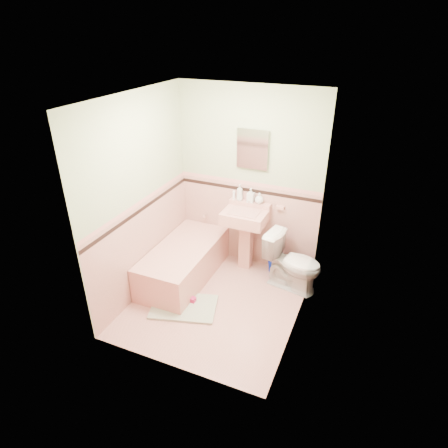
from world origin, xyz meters
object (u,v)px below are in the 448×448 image
at_px(medicine_cabinet, 253,149).
at_px(soap_bottle_left, 240,192).
at_px(shoe, 190,299).
at_px(soap_bottle_mid, 251,195).
at_px(sink, 245,241).
at_px(soap_bottle_right, 259,198).
at_px(bucket, 276,264).
at_px(toilet, 293,263).
at_px(bathtub, 184,263).

height_order(medicine_cabinet, soap_bottle_left, medicine_cabinet).
bearing_deg(shoe, soap_bottle_mid, 73.33).
distance_m(sink, shoe, 1.13).
bearing_deg(soap_bottle_mid, soap_bottle_left, 180.00).
height_order(soap_bottle_right, bucket, soap_bottle_right).
distance_m(sink, toilet, 0.76).
bearing_deg(soap_bottle_mid, medicine_cabinet, 103.68).
xyz_separation_m(soap_bottle_left, soap_bottle_mid, (0.16, 0.00, -0.01)).
relative_size(medicine_cabinet, shoe, 3.03).
relative_size(medicine_cabinet, bucket, 1.88).
distance_m(bathtub, toilet, 1.47).
xyz_separation_m(bathtub, sink, (0.68, 0.53, 0.23)).
relative_size(soap_bottle_mid, bucket, 0.82).
bearing_deg(medicine_cabinet, bathtub, -132.58).
distance_m(sink, soap_bottle_mid, 0.64).
distance_m(soap_bottle_left, shoe, 1.57).
relative_size(medicine_cabinet, toilet, 0.60).
bearing_deg(medicine_cabinet, toilet, -26.73).
xyz_separation_m(bucket, shoe, (-0.80, -1.10, -0.06)).
bearing_deg(shoe, soap_bottle_left, 80.72).
height_order(soap_bottle_left, soap_bottle_right, soap_bottle_left).
bearing_deg(toilet, bucket, 58.50).
bearing_deg(bucket, soap_bottle_left, 172.53).
distance_m(soap_bottle_right, shoe, 1.61).
bearing_deg(bathtub, soap_bottle_left, 53.43).
bearing_deg(soap_bottle_left, soap_bottle_mid, 0.00).
bearing_deg(medicine_cabinet, shoe, -106.19).
height_order(medicine_cabinet, toilet, medicine_cabinet).
height_order(soap_bottle_left, toilet, soap_bottle_left).
bearing_deg(sink, toilet, -12.30).
height_order(toilet, bucket, toilet).
height_order(bathtub, soap_bottle_left, soap_bottle_left).
bearing_deg(soap_bottle_left, soap_bottle_right, 0.00).
bearing_deg(soap_bottle_right, bathtub, -138.74).
distance_m(soap_bottle_mid, soap_bottle_right, 0.12).
xyz_separation_m(bathtub, shoe, (0.33, -0.47, -0.16)).
bearing_deg(bucket, shoe, -125.88).
bearing_deg(soap_bottle_left, shoe, -99.52).
height_order(soap_bottle_mid, bucket, soap_bottle_mid).
distance_m(sink, soap_bottle_right, 0.63).
bearing_deg(bathtub, shoe, -54.83).
relative_size(soap_bottle_right, toilet, 0.20).
distance_m(medicine_cabinet, soap_bottle_left, 0.63).
distance_m(soap_bottle_right, bucket, 0.98).
relative_size(sink, medicine_cabinet, 2.00).
bearing_deg(soap_bottle_mid, bathtub, -134.07).
distance_m(soap_bottle_mid, shoe, 1.59).
height_order(sink, medicine_cabinet, medicine_cabinet).
height_order(bucket, shoe, bucket).
bearing_deg(sink, bathtub, -142.07).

